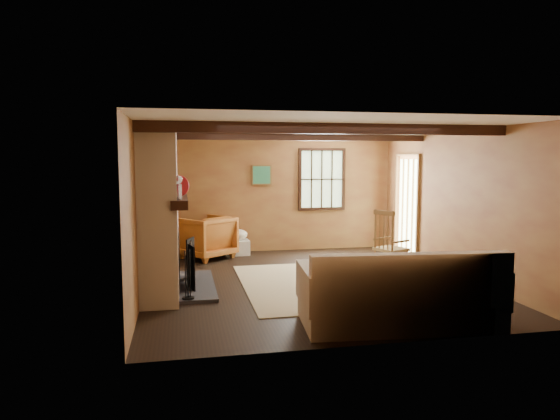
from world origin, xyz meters
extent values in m
plane|color=black|center=(0.00, 0.00, 0.00)|extent=(5.50, 5.50, 0.00)
cube|color=#A17239|center=(0.00, 2.75, 1.20)|extent=(5.00, 0.02, 2.40)
cube|color=#A17239|center=(0.00, -2.75, 1.20)|extent=(5.00, 0.02, 2.40)
cube|color=#A17239|center=(-2.50, 0.00, 1.20)|extent=(0.02, 5.50, 2.40)
cube|color=#A17239|center=(2.50, 0.00, 1.20)|extent=(0.02, 5.50, 2.40)
cube|color=white|center=(0.00, 0.00, 2.40)|extent=(5.00, 5.50, 0.02)
cube|color=black|center=(0.00, -1.20, 2.33)|extent=(5.00, 0.12, 0.14)
cube|color=black|center=(0.00, 1.20, 2.33)|extent=(5.00, 0.12, 0.14)
cube|color=black|center=(1.00, 2.72, 1.50)|extent=(1.02, 0.06, 1.32)
cube|color=beige|center=(1.00, 2.75, 1.50)|extent=(0.90, 0.01, 1.20)
cube|color=black|center=(1.00, 2.73, 1.50)|extent=(0.90, 0.03, 0.02)
cube|color=brown|center=(2.47, 1.70, 1.00)|extent=(0.06, 1.00, 2.06)
cube|color=beige|center=(2.50, 1.70, 1.00)|extent=(0.01, 0.80, 1.85)
cube|color=brown|center=(-0.30, 2.72, 1.60)|extent=(0.42, 0.03, 0.42)
cube|color=#297B76|center=(-0.30, 2.71, 1.60)|extent=(0.36, 0.01, 0.36)
cube|color=brown|center=(-2.25, 0.00, 1.20)|extent=(0.50, 2.20, 2.40)
cube|color=black|center=(-2.18, 0.00, 0.45)|extent=(0.38, 1.00, 0.85)
cube|color=#333237|center=(-1.75, 0.00, 0.03)|extent=(0.55, 1.80, 0.05)
cube|color=black|center=(-1.97, 0.00, 1.35)|extent=(0.22, 2.30, 0.12)
cube|color=black|center=(-1.82, -0.29, 0.37)|extent=(0.10, 0.32, 0.64)
cube|color=black|center=(-1.82, 0.04, 0.37)|extent=(0.04, 0.32, 0.64)
cube|color=black|center=(-1.82, 0.38, 0.37)|extent=(0.14, 0.31, 0.64)
cylinder|color=black|center=(-1.88, -0.80, 0.06)|extent=(0.17, 0.17, 0.02)
cylinder|color=black|center=(-1.91, -0.83, 0.39)|extent=(0.01, 0.01, 0.67)
cylinder|color=black|center=(-1.88, -0.80, 0.39)|extent=(0.01, 0.01, 0.67)
cylinder|color=black|center=(-1.85, -0.77, 0.39)|extent=(0.01, 0.01, 0.67)
cylinder|color=silver|center=(-1.98, -0.95, 1.51)|extent=(0.09, 0.09, 0.20)
sphere|color=silver|center=(-1.98, -0.95, 1.67)|extent=(0.11, 0.11, 0.11)
cylinder|color=#B5141A|center=(-1.98, -0.39, 1.56)|extent=(0.30, 0.10, 0.30)
cube|color=black|center=(-1.98, 0.12, 1.46)|extent=(0.21, 0.15, 0.11)
cylinder|color=black|center=(-1.98, 0.52, 1.46)|extent=(0.08, 0.08, 0.10)
cylinder|color=black|center=(-1.98, 0.63, 1.45)|extent=(0.08, 0.08, 0.09)
cube|color=tan|center=(0.20, -0.20, 0.00)|extent=(2.50, 3.00, 0.01)
cube|color=#A58D50|center=(1.50, 0.24, 0.42)|extent=(0.58, 0.59, 0.05)
cube|color=brown|center=(1.33, 0.16, 1.05)|extent=(0.22, 0.41, 0.07)
cylinder|color=brown|center=(1.75, 0.15, 0.22)|extent=(0.03, 0.03, 0.41)
cylinder|color=brown|center=(1.60, 0.49, 0.22)|extent=(0.03, 0.03, 0.41)
cylinder|color=brown|center=(1.41, -0.01, 0.22)|extent=(0.03, 0.03, 0.41)
cylinder|color=brown|center=(1.26, 0.33, 0.22)|extent=(0.03, 0.03, 0.41)
cylinder|color=brown|center=(1.41, -0.01, 0.75)|extent=(0.03, 0.03, 0.70)
cylinder|color=brown|center=(1.26, 0.33, 0.75)|extent=(0.03, 0.03, 0.70)
cylinder|color=brown|center=(1.37, 0.08, 0.73)|extent=(0.02, 0.02, 0.58)
cylinder|color=brown|center=(1.33, 0.16, 0.73)|extent=(0.02, 0.02, 0.58)
cylinder|color=brown|center=(1.29, 0.25, 0.73)|extent=(0.02, 0.02, 0.58)
cube|color=brown|center=(1.59, 0.05, 0.58)|extent=(0.37, 0.20, 0.03)
cube|color=brown|center=(1.42, 0.43, 0.58)|extent=(0.37, 0.20, 0.03)
cube|color=brown|center=(1.58, 0.07, 0.01)|extent=(0.74, 0.37, 0.03)
cube|color=brown|center=(1.43, 0.41, 0.01)|extent=(0.74, 0.37, 0.03)
cube|color=beige|center=(0.53, -2.17, 0.25)|extent=(2.32, 1.20, 0.49)
cube|color=beige|center=(0.49, -2.59, 0.62)|extent=(2.24, 0.37, 0.62)
cube|color=beige|center=(-0.53, -2.07, 0.47)|extent=(0.25, 1.02, 0.45)
cube|color=beige|center=(1.59, -2.26, 0.47)|extent=(0.25, 1.02, 0.45)
ellipsoid|color=beige|center=(1.10, -2.10, 0.62)|extent=(0.41, 0.18, 0.40)
cylinder|color=brown|center=(-2.07, 2.43, 0.06)|extent=(0.38, 0.11, 0.11)
cylinder|color=brown|center=(-1.95, 2.43, 0.06)|extent=(0.38, 0.11, 0.11)
cylinder|color=brown|center=(-1.83, 2.43, 0.06)|extent=(0.38, 0.11, 0.11)
cylinder|color=brown|center=(-2.07, 2.43, 0.17)|extent=(0.38, 0.11, 0.11)
cylinder|color=brown|center=(-1.95, 2.43, 0.17)|extent=(0.38, 0.11, 0.11)
cylinder|color=brown|center=(-1.83, 2.43, 0.17)|extent=(0.38, 0.11, 0.11)
cube|color=white|center=(-0.87, 2.43, 0.15)|extent=(0.52, 0.40, 0.30)
ellipsoid|color=beige|center=(-0.87, 2.43, 0.41)|extent=(0.50, 0.43, 0.22)
imported|color=#BF6026|center=(-1.48, 2.19, 0.42)|extent=(1.27, 1.27, 0.83)
camera|label=1|loc=(-1.95, -7.51, 1.94)|focal=32.00mm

